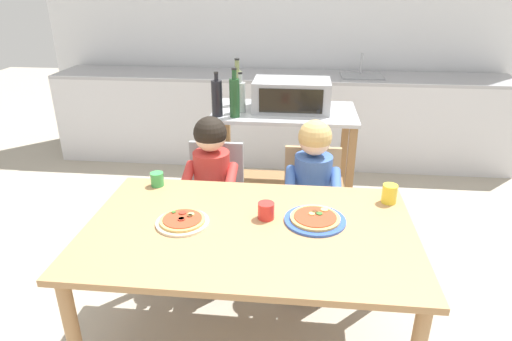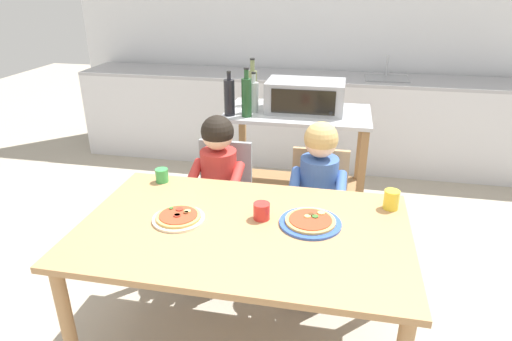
% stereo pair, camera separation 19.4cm
% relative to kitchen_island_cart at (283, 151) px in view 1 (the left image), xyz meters
% --- Properties ---
extents(ground_plane, '(11.98, 11.98, 0.00)m').
position_rel_kitchen_island_cart_xyz_m(ground_plane, '(-0.10, -0.09, -0.60)').
color(ground_plane, '#A89E8C').
extents(back_wall_tiled, '(5.01, 0.12, 2.70)m').
position_rel_kitchen_island_cart_xyz_m(back_wall_tiled, '(-0.10, 1.77, 0.75)').
color(back_wall_tiled, silver).
rests_on(back_wall_tiled, ground).
extents(kitchen_counter, '(4.50, 0.60, 1.09)m').
position_rel_kitchen_island_cart_xyz_m(kitchen_counter, '(-0.10, 1.36, -0.16)').
color(kitchen_counter, silver).
rests_on(kitchen_counter, ground).
extents(kitchen_island_cart, '(1.00, 0.58, 0.91)m').
position_rel_kitchen_island_cart_xyz_m(kitchen_island_cart, '(0.00, 0.00, 0.00)').
color(kitchen_island_cart, '#B7BABF').
rests_on(kitchen_island_cart, ground).
extents(toaster_oven, '(0.53, 0.33, 0.21)m').
position_rel_kitchen_island_cart_xyz_m(toaster_oven, '(0.04, 0.02, 0.41)').
color(toaster_oven, '#999BA0').
rests_on(toaster_oven, kitchen_island_cart).
extents(bottle_brown_beer, '(0.07, 0.07, 0.33)m').
position_rel_kitchen_island_cart_xyz_m(bottle_brown_beer, '(-0.35, 0.13, 0.44)').
color(bottle_brown_beer, olive).
rests_on(bottle_brown_beer, kitchen_island_cart).
extents(bottle_slim_sauce, '(0.07, 0.07, 0.27)m').
position_rel_kitchen_island_cart_xyz_m(bottle_slim_sauce, '(-0.30, -0.07, 0.42)').
color(bottle_slim_sauce, '#ADB7B2').
rests_on(bottle_slim_sauce, kitchen_island_cart).
extents(bottle_clear_vinegar, '(0.07, 0.07, 0.30)m').
position_rel_kitchen_island_cart_xyz_m(bottle_clear_vinegar, '(-0.44, -0.18, 0.43)').
color(bottle_clear_vinegar, black).
rests_on(bottle_clear_vinegar, kitchen_island_cart).
extents(bottle_dark_olive_oil, '(0.07, 0.07, 0.33)m').
position_rel_kitchen_island_cart_xyz_m(bottle_dark_olive_oil, '(-0.32, -0.19, 0.44)').
color(bottle_dark_olive_oil, '#1E4723').
rests_on(bottle_dark_olive_oil, kitchen_island_cart).
extents(dining_table, '(1.50, 0.93, 0.73)m').
position_rel_kitchen_island_cart_xyz_m(dining_table, '(-0.10, -1.29, 0.04)').
color(dining_table, '#AD7F51').
rests_on(dining_table, ground).
extents(dining_chair_left, '(0.36, 0.36, 0.81)m').
position_rel_kitchen_island_cart_xyz_m(dining_chair_left, '(-0.41, -0.55, -0.12)').
color(dining_chair_left, gray).
rests_on(dining_chair_left, ground).
extents(dining_chair_right, '(0.36, 0.36, 0.81)m').
position_rel_kitchen_island_cart_xyz_m(dining_chair_right, '(0.20, -0.57, -0.12)').
color(dining_chair_right, tan).
rests_on(dining_chair_right, ground).
extents(child_in_red_shirt, '(0.32, 0.42, 1.01)m').
position_rel_kitchen_island_cart_xyz_m(child_in_red_shirt, '(-0.41, -0.67, 0.06)').
color(child_in_red_shirt, '#424C6B').
rests_on(child_in_red_shirt, ground).
extents(child_in_blue_striped_shirt, '(0.32, 0.42, 1.02)m').
position_rel_kitchen_island_cart_xyz_m(child_in_blue_striped_shirt, '(0.20, -0.69, 0.06)').
color(child_in_blue_striped_shirt, '#424C6B').
rests_on(child_in_blue_striped_shirt, ground).
extents(pizza_plate_cream, '(0.25, 0.25, 0.03)m').
position_rel_kitchen_island_cart_xyz_m(pizza_plate_cream, '(-0.41, -1.29, 0.14)').
color(pizza_plate_cream, beige).
rests_on(pizza_plate_cream, dining_table).
extents(pizza_plate_blue_rimmed, '(0.29, 0.29, 0.03)m').
position_rel_kitchen_island_cart_xyz_m(pizza_plate_blue_rimmed, '(0.20, -1.21, 0.14)').
color(pizza_plate_blue_rimmed, '#3356B7').
rests_on(pizza_plate_blue_rimmed, dining_table).
extents(drinking_cup_yellow, '(0.07, 0.07, 0.10)m').
position_rel_kitchen_island_cart_xyz_m(drinking_cup_yellow, '(0.57, -0.98, 0.17)').
color(drinking_cup_yellow, yellow).
rests_on(drinking_cup_yellow, dining_table).
extents(drinking_cup_green, '(0.07, 0.07, 0.08)m').
position_rel_kitchen_island_cart_xyz_m(drinking_cup_green, '(-0.65, -0.91, 0.16)').
color(drinking_cup_green, green).
rests_on(drinking_cup_green, dining_table).
extents(drinking_cup_red, '(0.08, 0.08, 0.08)m').
position_rel_kitchen_island_cart_xyz_m(drinking_cup_red, '(-0.03, -1.20, 0.16)').
color(drinking_cup_red, red).
rests_on(drinking_cup_red, dining_table).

